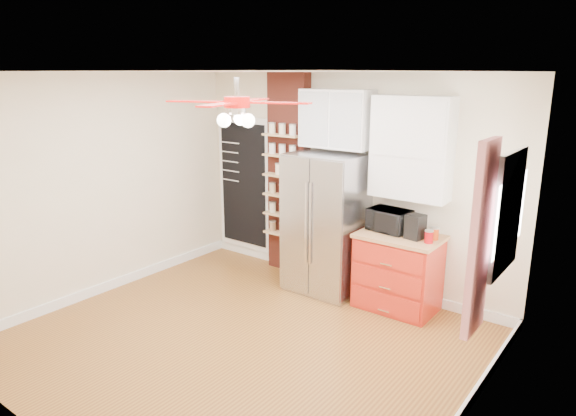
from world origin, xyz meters
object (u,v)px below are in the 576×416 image
Objects in this scene: canister_left at (429,237)px; pantry_jar_oats at (279,169)px; toaster_oven at (389,220)px; fridge at (326,223)px; red_cabinet at (398,272)px; coffee_maker at (415,227)px; ceiling_fan at (237,103)px.

pantry_jar_oats reaches higher than canister_left.
toaster_oven is 3.61× the size of canister_left.
fridge reaches higher than pantry_jar_oats.
red_cabinet is at bearing 2.95° from fridge.
pantry_jar_oats reaches higher than coffee_maker.
fridge is 6.39× the size of coffee_maker.
fridge is 3.71× the size of toaster_oven.
toaster_oven is at bearing 8.08° from fridge.
fridge is 1.04m from pantry_jar_oats.
ceiling_fan is 2.52m from canister_left.
pantry_jar_oats is (-2.02, 0.11, 0.41)m from coffee_maker.
fridge is at bearing -165.84° from toaster_oven.
pantry_jar_oats is at bearing 175.59° from canister_left.
red_cabinet is at bearing 168.21° from canister_left.
pantry_jar_oats reaches higher than toaster_oven.
pantry_jar_oats is (-0.86, 0.14, 0.57)m from fridge.
fridge is 1.25× the size of ceiling_fan.
coffee_maker is at bearing -6.96° from toaster_oven.
fridge is 12.43× the size of pantry_jar_oats.
ceiling_fan is at bearing -118.71° from red_cabinet.
red_cabinet is 1.99× the size of toaster_oven.
ceiling_fan reaches higher than red_cabinet.
canister_left is (0.37, -0.08, 0.51)m from red_cabinet.
pantry_jar_oats is at bearing -174.96° from toaster_oven.
pantry_jar_oats is at bearing 170.58° from fridge.
ceiling_fan reaches higher than coffee_maker.
canister_left is 0.93× the size of pantry_jar_oats.
ceiling_fan is at bearing -88.24° from fridge.
ceiling_fan is 5.11× the size of coffee_maker.
fridge is 1.06m from red_cabinet.
fridge is at bearing 178.84° from canister_left.
ceiling_fan is 2.35m from toaster_oven.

